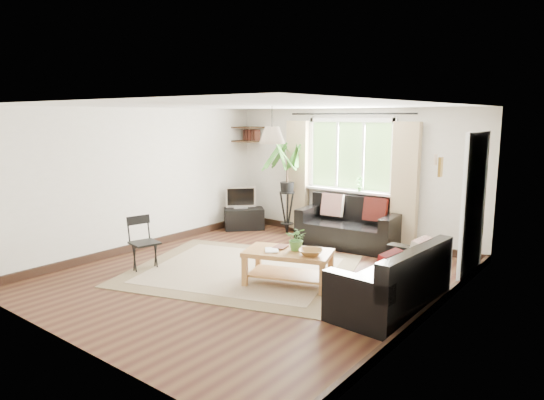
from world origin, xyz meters
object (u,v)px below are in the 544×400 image
Objects in this scene: coffee_table at (288,268)px; palm_stand at (287,188)px; sofa_right at (390,278)px; tv_stand at (244,219)px; sofa_back at (349,223)px; folding_chair at (145,244)px.

coffee_table is 0.65× the size of palm_stand.
tv_stand is (-4.09, 2.07, -0.17)m from sofa_right.
tv_stand is at bearing -113.05° from sofa_right.
folding_chair is (-1.73, -3.04, -0.01)m from sofa_back.
sofa_right is at bearing -56.28° from sofa_back.
coffee_table is 1.48× the size of tv_stand.
sofa_back is at bearing -17.14° from folding_chair.
palm_stand is at bearing -32.15° from tv_stand.
folding_chair reaches higher than tv_stand.
sofa_back is 1.49m from palm_stand.
tv_stand is 1.16m from palm_stand.
folding_chair reaches higher than sofa_right.
tv_stand is (-2.31, -0.14, -0.20)m from sofa_back.
sofa_right is at bearing -35.85° from palm_stand.
tv_stand is at bearing -165.91° from palm_stand.
sofa_back is 2.83m from sofa_right.
sofa_back reaches higher than sofa_right.
sofa_back is at bearing -3.51° from palm_stand.
coffee_table is (-1.45, -0.04, -0.14)m from sofa_right.
palm_stand is (-1.41, 0.09, 0.48)m from sofa_back.
palm_stand is at bearing 126.49° from coffee_table.
coffee_table reaches higher than tv_stand.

